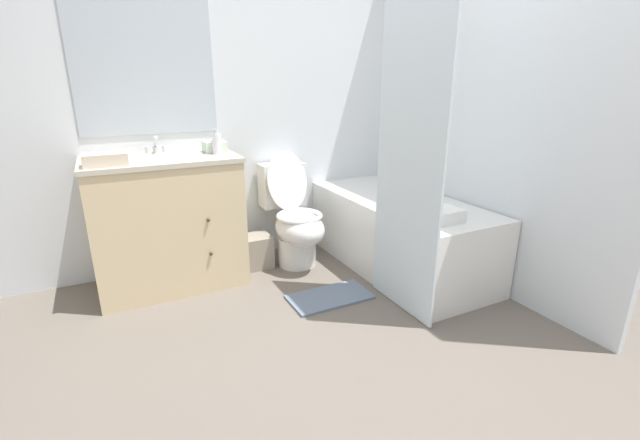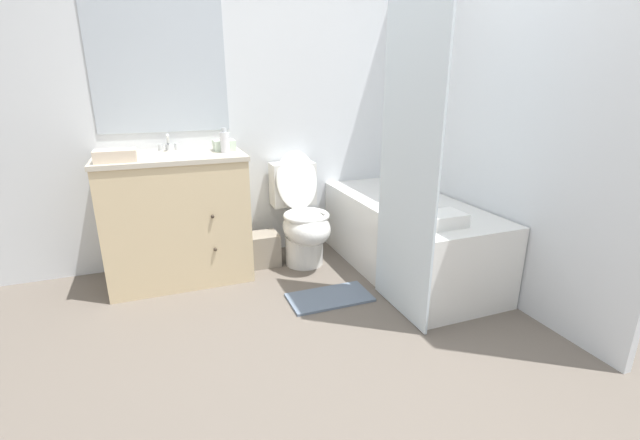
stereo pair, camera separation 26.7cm
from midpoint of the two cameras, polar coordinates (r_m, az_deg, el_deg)
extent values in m
plane|color=#6B6056|center=(2.27, 8.49, -19.25)|extent=(14.00, 14.00, 0.00)
cube|color=silver|center=(3.41, -5.31, 16.05)|extent=(8.00, 0.05, 2.50)
cube|color=#B2BCC6|center=(3.26, -18.39, 19.25)|extent=(0.90, 0.01, 0.93)
cube|color=silver|center=(3.24, 21.80, 14.77)|extent=(0.05, 2.71, 2.50)
cube|color=beige|center=(3.13, -16.21, -0.02)|extent=(0.94, 0.55, 0.87)
cube|color=beige|center=(3.03, -16.95, 8.08)|extent=(0.96, 0.57, 0.03)
cylinder|color=white|center=(3.03, -16.88, 7.33)|extent=(0.32, 0.32, 0.10)
sphere|color=#382D23|center=(2.85, -11.57, 0.42)|extent=(0.02, 0.02, 0.02)
sphere|color=#382D23|center=(2.93, -11.28, -3.93)|extent=(0.02, 0.02, 0.02)
cylinder|color=silver|center=(3.22, -17.31, 9.24)|extent=(0.04, 0.04, 0.04)
cylinder|color=silver|center=(3.17, -17.36, 10.24)|extent=(0.02, 0.11, 0.09)
cylinder|color=silver|center=(3.22, -18.30, 9.17)|extent=(0.03, 0.03, 0.04)
cylinder|color=silver|center=(3.22, -16.33, 9.38)|extent=(0.03, 0.03, 0.04)
cylinder|color=white|center=(3.33, 0.18, -4.04)|extent=(0.29, 0.29, 0.23)
ellipsoid|color=white|center=(3.21, 0.57, -1.04)|extent=(0.34, 0.48, 0.26)
torus|color=white|center=(3.18, 0.58, 0.58)|extent=(0.35, 0.35, 0.04)
cube|color=white|center=(3.43, -1.45, 4.84)|extent=(0.35, 0.18, 0.34)
ellipsoid|color=white|center=(3.31, -0.79, 5.29)|extent=(0.33, 0.14, 0.45)
cube|color=white|center=(3.26, 13.79, -2.15)|extent=(0.69, 1.53, 0.54)
cube|color=#A8ADAE|center=(3.18, 14.15, 2.32)|extent=(0.57, 1.41, 0.01)
cube|color=silver|center=(2.47, 14.85, 8.90)|extent=(0.01, 0.59, 1.99)
cube|color=gray|center=(3.33, -5.36, -3.93)|extent=(0.24, 0.21, 0.25)
cube|color=silver|center=(3.11, -10.26, 9.78)|extent=(0.15, 0.14, 0.07)
ellipsoid|color=white|center=(3.10, -10.31, 10.66)|extent=(0.07, 0.04, 0.03)
cylinder|color=silver|center=(3.01, -10.08, 10.13)|extent=(0.06, 0.06, 0.14)
cylinder|color=silver|center=(3.00, -10.17, 11.70)|extent=(0.03, 0.03, 0.03)
cube|color=beige|center=(2.85, -23.25, 7.87)|extent=(0.24, 0.14, 0.07)
cube|color=white|center=(2.67, 18.14, -0.03)|extent=(0.33, 0.19, 0.08)
cube|color=slate|center=(2.86, 4.00, -10.32)|extent=(0.54, 0.29, 0.02)
camera|label=1|loc=(0.13, -87.14, 0.94)|focal=24.00mm
camera|label=2|loc=(0.13, 92.86, -0.94)|focal=24.00mm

